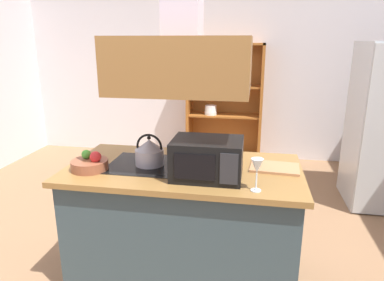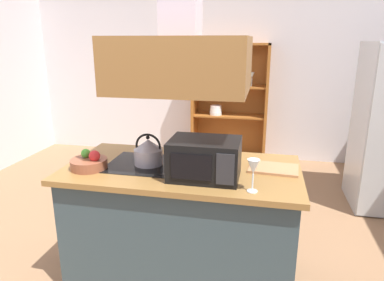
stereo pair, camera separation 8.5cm
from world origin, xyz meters
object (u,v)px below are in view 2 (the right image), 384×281
object	(u,v)px
cutting_board	(273,168)
wine_glass_on_counter	(253,168)
dish_cabinet	(229,110)
microwave	(205,159)
kettle	(148,152)
fruit_bowl	(89,163)

from	to	relation	value
cutting_board	wine_glass_on_counter	world-z (taller)	wine_glass_on_counter
dish_cabinet	microwave	distance (m)	3.03
microwave	wine_glass_on_counter	world-z (taller)	microwave
dish_cabinet	kettle	world-z (taller)	dish_cabinet
kettle	microwave	bearing A→B (deg)	-19.61
wine_glass_on_counter	fruit_bowl	size ratio (longest dim) A/B	0.80
fruit_bowl	microwave	bearing A→B (deg)	0.56
dish_cabinet	microwave	size ratio (longest dim) A/B	3.80
dish_cabinet	wine_glass_on_counter	distance (m)	3.24
dish_cabinet	kettle	distance (m)	2.89
dish_cabinet	wine_glass_on_counter	world-z (taller)	dish_cabinet
microwave	fruit_bowl	world-z (taller)	microwave
kettle	dish_cabinet	bearing A→B (deg)	84.03
kettle	wine_glass_on_counter	bearing A→B (deg)	-23.15
fruit_bowl	kettle	bearing A→B (deg)	23.36
cutting_board	fruit_bowl	size ratio (longest dim) A/B	1.31
microwave	fruit_bowl	distance (m)	0.84
microwave	cutting_board	bearing A→B (deg)	27.97
wine_glass_on_counter	fruit_bowl	xyz separation A→B (m)	(-1.16, 0.16, -0.11)
kettle	microwave	world-z (taller)	microwave
cutting_board	wine_glass_on_counter	bearing A→B (deg)	-107.65
microwave	fruit_bowl	xyz separation A→B (m)	(-0.83, -0.01, -0.09)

